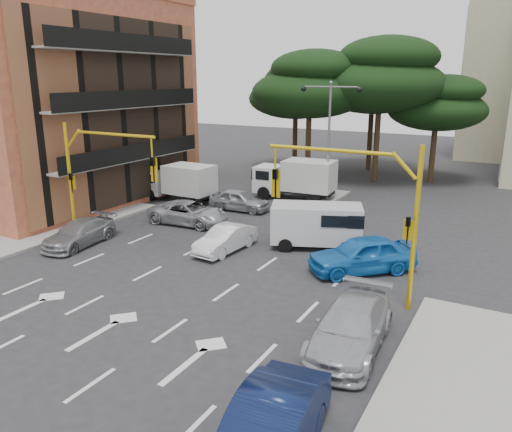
{
  "coord_description": "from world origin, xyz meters",
  "views": [
    {
      "loc": [
        11.78,
        -15.26,
        8.21
      ],
      "look_at": [
        0.4,
        5.32,
        1.6
      ],
      "focal_mm": 35.0,
      "sensor_mm": 36.0,
      "label": 1
    }
  ],
  "objects_px": {
    "signal_mast_right": "(366,200)",
    "car_silver_parked": "(351,326)",
    "car_blue_compact": "(362,254)",
    "signal_mast_left": "(94,168)",
    "car_silver_cross_b": "(239,200)",
    "car_silver_wagon": "(79,233)",
    "car_silver_cross_a": "(189,213)",
    "car_white_hatch": "(225,239)",
    "box_truck_a": "(179,183)",
    "van_white": "(316,226)",
    "box_truck_b": "(295,179)",
    "street_lamp_center": "(329,120)"
  },
  "relations": [
    {
      "from": "signal_mast_left",
      "to": "box_truck_b",
      "type": "distance_m",
      "value": 14.51
    },
    {
      "from": "signal_mast_right",
      "to": "car_silver_parked",
      "type": "bearing_deg",
      "value": -77.54
    },
    {
      "from": "car_silver_cross_a",
      "to": "box_truck_a",
      "type": "distance_m",
      "value": 5.64
    },
    {
      "from": "car_silver_wagon",
      "to": "car_silver_cross_a",
      "type": "height_order",
      "value": "car_silver_cross_a"
    },
    {
      "from": "car_blue_compact",
      "to": "box_truck_b",
      "type": "distance_m",
      "value": 13.56
    },
    {
      "from": "car_blue_compact",
      "to": "signal_mast_left",
      "type": "bearing_deg",
      "value": -121.64
    },
    {
      "from": "car_blue_compact",
      "to": "car_silver_cross_b",
      "type": "xyz_separation_m",
      "value": [
        -9.92,
        6.31,
        -0.13
      ]
    },
    {
      "from": "signal_mast_left",
      "to": "car_silver_parked",
      "type": "height_order",
      "value": "signal_mast_left"
    },
    {
      "from": "signal_mast_left",
      "to": "car_white_hatch",
      "type": "bearing_deg",
      "value": 18.3
    },
    {
      "from": "signal_mast_left",
      "to": "car_blue_compact",
      "type": "relative_size",
      "value": 1.29
    },
    {
      "from": "car_silver_parked",
      "to": "van_white",
      "type": "distance_m",
      "value": 9.57
    },
    {
      "from": "street_lamp_center",
      "to": "car_white_hatch",
      "type": "relative_size",
      "value": 2.07
    },
    {
      "from": "van_white",
      "to": "car_white_hatch",
      "type": "bearing_deg",
      "value": -75.02
    },
    {
      "from": "car_silver_cross_b",
      "to": "car_white_hatch",
      "type": "bearing_deg",
      "value": -157.83
    },
    {
      "from": "street_lamp_center",
      "to": "car_silver_cross_a",
      "type": "xyz_separation_m",
      "value": [
        -4.93,
        -9.0,
        -4.78
      ]
    },
    {
      "from": "car_silver_wagon",
      "to": "box_truck_a",
      "type": "bearing_deg",
      "value": 90.83
    },
    {
      "from": "signal_mast_left",
      "to": "car_silver_wagon",
      "type": "height_order",
      "value": "signal_mast_left"
    },
    {
      "from": "car_white_hatch",
      "to": "car_silver_wagon",
      "type": "bearing_deg",
      "value": -153.89
    },
    {
      "from": "car_white_hatch",
      "to": "van_white",
      "type": "xyz_separation_m",
      "value": [
        3.59,
        2.73,
        0.48
      ]
    },
    {
      "from": "car_silver_cross_b",
      "to": "car_silver_parked",
      "type": "distance_m",
      "value": 17.06
    },
    {
      "from": "van_white",
      "to": "car_silver_wagon",
      "type": "bearing_deg",
      "value": -84.79
    },
    {
      "from": "van_white",
      "to": "box_truck_a",
      "type": "xyz_separation_m",
      "value": [
        -11.75,
        4.32,
        0.17
      ]
    },
    {
      "from": "car_silver_cross_a",
      "to": "box_truck_b",
      "type": "xyz_separation_m",
      "value": [
        2.79,
        8.5,
        0.72
      ]
    },
    {
      "from": "signal_mast_left",
      "to": "box_truck_a",
      "type": "distance_m",
      "value": 9.67
    },
    {
      "from": "car_silver_wagon",
      "to": "box_truck_b",
      "type": "bearing_deg",
      "value": 62.91
    },
    {
      "from": "signal_mast_left",
      "to": "car_silver_parked",
      "type": "bearing_deg",
      "value": -14.03
    },
    {
      "from": "car_silver_cross_b",
      "to": "box_truck_b",
      "type": "relative_size",
      "value": 0.7
    },
    {
      "from": "signal_mast_right",
      "to": "car_white_hatch",
      "type": "distance_m",
      "value": 8.34
    },
    {
      "from": "car_blue_compact",
      "to": "car_silver_parked",
      "type": "distance_m",
      "value": 6.48
    },
    {
      "from": "car_white_hatch",
      "to": "signal_mast_left",
      "type": "bearing_deg",
      "value": -157.18
    },
    {
      "from": "signal_mast_left",
      "to": "box_truck_a",
      "type": "xyz_separation_m",
      "value": [
        -1.95,
        9.11,
        -2.61
      ]
    },
    {
      "from": "car_silver_wagon",
      "to": "car_silver_parked",
      "type": "height_order",
      "value": "car_silver_parked"
    },
    {
      "from": "signal_mast_left",
      "to": "car_blue_compact",
      "type": "bearing_deg",
      "value": 11.84
    },
    {
      "from": "street_lamp_center",
      "to": "car_silver_wagon",
      "type": "bearing_deg",
      "value": -117.1
    },
    {
      "from": "signal_mast_left",
      "to": "car_white_hatch",
      "type": "relative_size",
      "value": 1.6
    },
    {
      "from": "car_silver_wagon",
      "to": "van_white",
      "type": "distance_m",
      "value": 11.86
    },
    {
      "from": "car_blue_compact",
      "to": "van_white",
      "type": "distance_m",
      "value": 3.67
    },
    {
      "from": "box_truck_a",
      "to": "car_silver_cross_a",
      "type": "bearing_deg",
      "value": -135.41
    },
    {
      "from": "car_blue_compact",
      "to": "signal_mast_right",
      "type": "bearing_deg",
      "value": -26.78
    },
    {
      "from": "car_silver_cross_a",
      "to": "van_white",
      "type": "bearing_deg",
      "value": -95.67
    },
    {
      "from": "signal_mast_right",
      "to": "car_silver_cross_a",
      "type": "distance_m",
      "value": 13.16
    },
    {
      "from": "signal_mast_right",
      "to": "signal_mast_left",
      "type": "bearing_deg",
      "value": 180.0
    },
    {
      "from": "signal_mast_right",
      "to": "signal_mast_left",
      "type": "distance_m",
      "value": 13.61
    },
    {
      "from": "van_white",
      "to": "box_truck_b",
      "type": "distance_m",
      "value": 10.13
    },
    {
      "from": "car_silver_cross_a",
      "to": "street_lamp_center",
      "type": "bearing_deg",
      "value": -32.73
    },
    {
      "from": "car_blue_compact",
      "to": "car_silver_wagon",
      "type": "xyz_separation_m",
      "value": [
        -13.52,
        -3.37,
        -0.17
      ]
    },
    {
      "from": "box_truck_a",
      "to": "car_blue_compact",
      "type": "bearing_deg",
      "value": -111.96
    },
    {
      "from": "box_truck_a",
      "to": "signal_mast_left",
      "type": "bearing_deg",
      "value": -166.36
    },
    {
      "from": "car_white_hatch",
      "to": "box_truck_b",
      "type": "relative_size",
      "value": 0.67
    },
    {
      "from": "signal_mast_right",
      "to": "street_lamp_center",
      "type": "distance_m",
      "value": 15.65
    }
  ]
}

